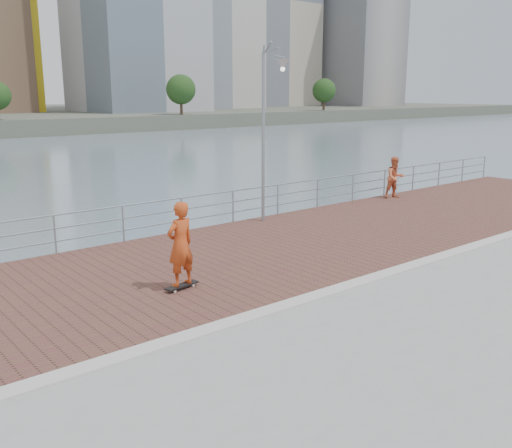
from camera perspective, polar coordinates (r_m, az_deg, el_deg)
water at (r=13.47m, az=5.61°, el=-15.35°), size 400.00×400.00×0.00m
brick_lane at (r=15.24m, az=-3.83°, el=-3.67°), size 40.00×6.80×0.02m
curb at (r=12.63m, az=5.82°, el=-7.22°), size 40.00×0.40×0.06m
guardrail at (r=17.87m, az=-10.23°, el=0.92°), size 39.06×0.06×1.13m
street_lamp at (r=19.03m, az=1.56°, el=12.03°), size 0.41×1.21×5.69m
skateboard at (r=13.15m, az=-7.44°, el=-6.12°), size 0.87×0.35×0.10m
skateboarder at (r=12.86m, az=-7.57°, el=-2.01°), size 0.77×0.57×1.94m
bystander at (r=24.66m, az=13.73°, el=4.54°), size 1.02×0.91×1.73m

